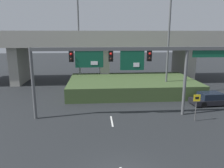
% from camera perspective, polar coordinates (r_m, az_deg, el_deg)
% --- Properties ---
extents(lane_markings, '(0.14, 42.93, 0.01)m').
position_cam_1_polar(lane_markings, '(23.50, -0.78, -5.88)').
color(lane_markings, silver).
rests_on(lane_markings, ground).
extents(signal_gantry, '(17.77, 0.44, 6.47)m').
position_cam_1_polar(signal_gantry, '(19.57, 3.23, 6.18)').
color(signal_gantry, '#515456').
rests_on(signal_gantry, ground).
extents(speed_limit_sign, '(0.60, 0.11, 2.51)m').
position_cam_1_polar(speed_limit_sign, '(20.54, 21.17, -4.81)').
color(speed_limit_sign, '#4C4C4C').
rests_on(speed_limit_sign, ground).
extents(highway_light_pole_near, '(0.70, 0.36, 17.21)m').
position_cam_1_polar(highway_light_pole_near, '(27.92, 14.81, 15.42)').
color(highway_light_pole_near, '#515456').
rests_on(highway_light_pole_near, ground).
extents(highway_light_pole_far, '(0.70, 0.36, 14.87)m').
position_cam_1_polar(highway_light_pole_far, '(32.28, -8.73, 13.23)').
color(highway_light_pole_far, '#515456').
rests_on(highway_light_pole_far, ground).
extents(overpass_bridge, '(46.96, 8.59, 8.02)m').
position_cam_1_polar(overpass_bridge, '(35.64, -2.13, 9.86)').
color(overpass_bridge, gray).
rests_on(overpass_bridge, ground).
extents(grass_embankment, '(16.49, 9.89, 1.69)m').
position_cam_1_polar(grass_embankment, '(29.46, 5.11, -0.32)').
color(grass_embankment, '#384C28').
rests_on(grass_embankment, ground).
extents(parked_sedan_near_right, '(4.62, 2.21, 1.36)m').
position_cam_1_polar(parked_sedan_near_right, '(26.26, 24.47, -3.60)').
color(parked_sedan_near_right, black).
rests_on(parked_sedan_near_right, ground).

